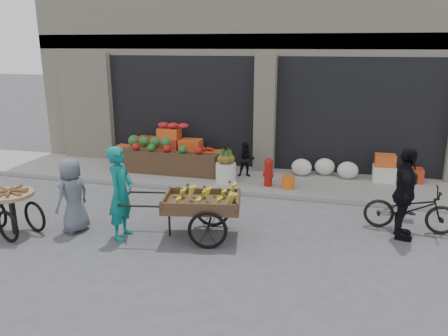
% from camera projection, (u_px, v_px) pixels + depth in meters
% --- Properties ---
extents(ground, '(80.00, 80.00, 0.00)m').
position_uv_depth(ground, '(217.00, 252.00, 7.70)').
color(ground, '#424244').
rests_on(ground, ground).
extents(sidewalk, '(18.00, 2.20, 0.12)m').
position_uv_depth(sidewalk, '(258.00, 181.00, 11.50)').
color(sidewalk, gray).
rests_on(sidewalk, ground).
extents(building, '(14.00, 6.45, 7.00)m').
position_uv_depth(building, '(281.00, 49.00, 14.26)').
color(building, beige).
rests_on(building, ground).
extents(fruit_display, '(3.10, 1.12, 1.24)m').
position_uv_depth(fruit_display, '(173.00, 150.00, 12.19)').
color(fruit_display, '#B13418').
rests_on(fruit_display, sidewalk).
extents(pineapple_bin, '(0.52, 0.52, 0.50)m').
position_uv_depth(pineapple_bin, '(226.00, 173.00, 11.13)').
color(pineapple_bin, silver).
rests_on(pineapple_bin, sidewalk).
extents(fire_hydrant, '(0.22, 0.22, 0.71)m').
position_uv_depth(fire_hydrant, '(268.00, 171.00, 10.78)').
color(fire_hydrant, '#A5140F').
rests_on(fire_hydrant, sidewalk).
extents(orange_bucket, '(0.32, 0.32, 0.30)m').
position_uv_depth(orange_bucket, '(288.00, 182.00, 10.68)').
color(orange_bucket, orange).
rests_on(orange_bucket, sidewalk).
extents(right_bay_goods, '(3.35, 0.60, 0.70)m').
position_uv_depth(right_bay_goods, '(361.00, 169.00, 11.34)').
color(right_bay_goods, silver).
rests_on(right_bay_goods, sidewalk).
extents(seated_person, '(0.51, 0.43, 0.93)m').
position_uv_depth(seated_person, '(246.00, 160.00, 11.54)').
color(seated_person, black).
rests_on(seated_person, sidewalk).
extents(banana_cart, '(2.53, 1.38, 1.00)m').
position_uv_depth(banana_cart, '(199.00, 200.00, 8.10)').
color(banana_cart, brown).
rests_on(banana_cart, ground).
extents(vendor_woman, '(0.45, 0.66, 1.76)m').
position_uv_depth(vendor_woman, '(121.00, 193.00, 8.06)').
color(vendor_woman, '#0E726D').
rests_on(vendor_woman, ground).
extents(tricycle_cart, '(1.46, 1.06, 0.95)m').
position_uv_depth(tricycle_cart, '(12.00, 206.00, 8.28)').
color(tricycle_cart, '#9E7F51').
rests_on(tricycle_cart, ground).
extents(vendor_grey, '(0.65, 0.82, 1.46)m').
position_uv_depth(vendor_grey, '(73.00, 195.00, 8.37)').
color(vendor_grey, slate).
rests_on(vendor_grey, ground).
extents(bicycle, '(1.75, 0.70, 0.90)m').
position_uv_depth(bicycle, '(410.00, 209.00, 8.47)').
color(bicycle, black).
rests_on(bicycle, ground).
extents(cyclist, '(0.49, 1.05, 1.76)m').
position_uv_depth(cyclist, '(405.00, 194.00, 8.02)').
color(cyclist, black).
rests_on(cyclist, ground).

